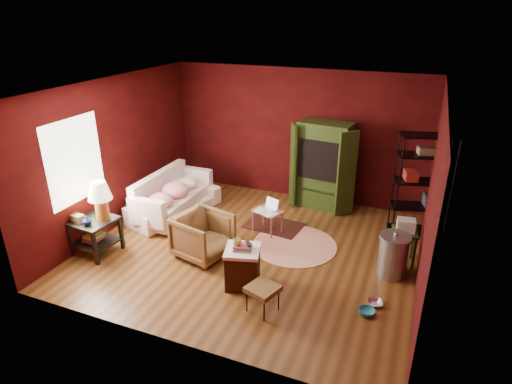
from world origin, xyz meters
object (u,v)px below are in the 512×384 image
Objects in this scene: sofa at (174,197)px; tv_armoire at (323,164)px; armchair at (203,234)px; laptop_desk at (268,213)px; wire_shelving at (423,182)px; hamper at (243,266)px; side_table at (97,211)px.

tv_armoire is (2.66, 1.52, 0.57)m from sofa.
sofa is 1.75m from armchair.
sofa is 2.34× the size of armchair.
laptop_desk is 2.83m from wire_shelving.
laptop_desk is (-0.23, 1.71, 0.08)m from hamper.
tv_armoire is at bearing 147.45° from wire_shelving.
armchair is 1.39m from laptop_desk.
armchair reaches higher than hamper.
sofa is 1.01× the size of wire_shelving.
armchair is at bearing -115.11° from sofa.
laptop_desk is at bearing 35.63° from side_table.
tv_armoire reaches higher than sofa.
hamper is 1.72m from laptop_desk.
hamper is at bearing -105.00° from armchair.
tv_armoire reaches higher than side_table.
side_table is 0.67× the size of wire_shelving.
wire_shelving is at bearing -9.74° from tv_armoire.
side_table is 2.68m from hamper.
side_table is 1.81× the size of hamper.
sofa is 3.00× the size of laptop_desk.
side_table is 1.99× the size of laptop_desk.
side_table reaches higher than hamper.
tv_armoire is (0.65, 1.50, 0.54)m from laptop_desk.
side_table is at bearing -179.55° from hamper.
wire_shelving is at bearing 40.51° from laptop_desk.
hamper is at bearing 0.45° from side_table.
wire_shelving is (5.00, 2.65, 0.28)m from side_table.
wire_shelving is (4.61, 0.94, 0.68)m from sofa.
hamper is (2.64, 0.02, -0.45)m from side_table.
sofa is 1.08× the size of tv_armoire.
wire_shelving is at bearing 27.88° from side_table.
wire_shelving reaches higher than side_table.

